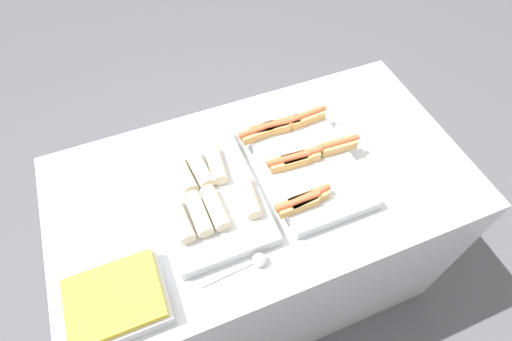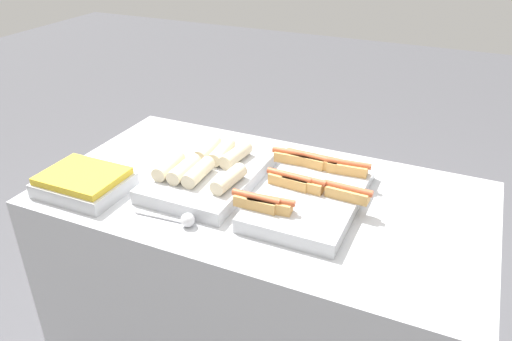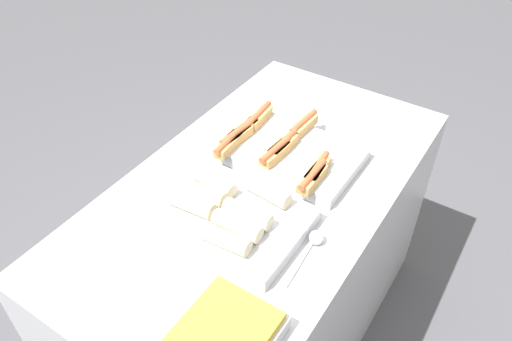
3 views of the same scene
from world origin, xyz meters
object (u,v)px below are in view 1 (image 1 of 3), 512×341
Objects in this scene: serving_spoon_far at (199,134)px; tray_side_front at (116,301)px; tray_wraps at (208,194)px; serving_spoon_near at (254,262)px; tray_hotdogs at (303,160)px.

tray_side_front is at bearing -127.79° from serving_spoon_far.
serving_spoon_near is at bearing -78.01° from tray_wraps.
serving_spoon_far is at bearing 138.80° from tray_hotdogs.
tray_side_front is at bearing -145.43° from tray_wraps.
tray_wraps is at bearing -178.03° from tray_hotdogs.
tray_wraps is at bearing -100.93° from serving_spoon_far.
tray_side_front is 1.42× the size of serving_spoon_far.
tray_wraps is 2.48× the size of serving_spoon_far.
tray_hotdogs is at bearing 43.43° from serving_spoon_near.
tray_hotdogs is 0.78m from tray_side_front.
serving_spoon_near is (0.06, -0.28, -0.02)m from tray_wraps.
tray_wraps is 2.35× the size of serving_spoon_near.
tray_side_front reaches higher than serving_spoon_near.
serving_spoon_far is at bearing 52.21° from tray_side_front.
tray_hotdogs is 2.40× the size of serving_spoon_near.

